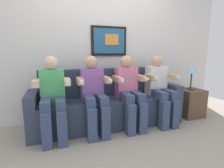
% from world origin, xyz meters
% --- Properties ---
extents(ground_plane, '(6.18, 6.18, 0.00)m').
position_xyz_m(ground_plane, '(0.00, 0.00, 0.00)').
color(ground_plane, '#9E9384').
extents(back_wall_assembly, '(4.75, 0.10, 2.60)m').
position_xyz_m(back_wall_assembly, '(0.00, 0.76, 1.30)').
color(back_wall_assembly, silver).
rests_on(back_wall_assembly, ground_plane).
extents(couch, '(2.35, 0.58, 0.90)m').
position_xyz_m(couch, '(0.00, 0.33, 0.31)').
color(couch, '#333D56').
rests_on(couch, ground_plane).
extents(person_leftmost, '(0.46, 0.56, 1.11)m').
position_xyz_m(person_leftmost, '(-0.83, 0.16, 0.61)').
color(person_leftmost, '#4CB266').
rests_on(person_leftmost, ground_plane).
extents(person_left_center, '(0.46, 0.56, 1.11)m').
position_xyz_m(person_left_center, '(-0.28, 0.16, 0.61)').
color(person_left_center, '#8C59A5').
rests_on(person_left_center, ground_plane).
extents(person_right_center, '(0.46, 0.56, 1.11)m').
position_xyz_m(person_right_center, '(0.28, 0.16, 0.61)').
color(person_right_center, pink).
rests_on(person_right_center, ground_plane).
extents(person_rightmost, '(0.46, 0.56, 1.11)m').
position_xyz_m(person_rightmost, '(0.83, 0.16, 0.61)').
color(person_rightmost, white).
rests_on(person_rightmost, ground_plane).
extents(side_table_right, '(0.40, 0.40, 0.50)m').
position_xyz_m(side_table_right, '(1.53, 0.22, 0.25)').
color(side_table_right, brown).
rests_on(side_table_right, ground_plane).
extents(table_lamp, '(0.22, 0.22, 0.46)m').
position_xyz_m(table_lamp, '(1.52, 0.23, 0.86)').
color(table_lamp, '#333338').
rests_on(table_lamp, side_table_right).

